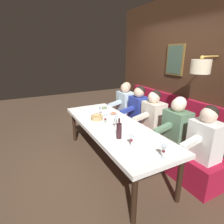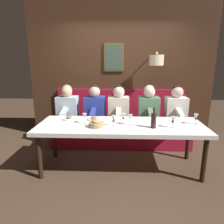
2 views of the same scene
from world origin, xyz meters
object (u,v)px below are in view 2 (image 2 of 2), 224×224
diner_middle (119,107)px  wine_glass_3 (114,119)px  wine_glass_4 (130,118)px  bread_bowl (96,124)px  diner_far (95,107)px  wine_glass_1 (85,116)px  diner_near (149,107)px  wine_glass_0 (123,116)px  diner_nearest (176,107)px  dining_table (121,128)px  diner_farthest (67,106)px  wine_glass_5 (196,117)px  wine_bottle (154,120)px  wine_glass_2 (173,120)px

diner_middle → wine_glass_3: 0.98m
wine_glass_3 → wine_glass_4: size_ratio=1.00×
wine_glass_3 → bread_bowl: size_ratio=0.75×
diner_far → wine_glass_1: (-0.87, 0.05, 0.04)m
diner_near → wine_glass_0: size_ratio=4.82×
diner_near → bread_bowl: 1.37m
diner_near → wine_glass_3: (-0.97, 0.65, 0.04)m
diner_nearest → bread_bowl: bearing=125.5°
bread_bowl → wine_glass_1: bearing=51.5°
diner_middle → dining_table: bearing=-177.4°
diner_farthest → wine_glass_5: diner_farthest is taller
wine_glass_5 → diner_far: bearing=63.3°
wine_glass_3 → bread_bowl: bearing=100.5°
wine_glass_3 → wine_bottle: size_ratio=0.55×
wine_glass_3 → wine_glass_5: 1.26m
wine_glass_0 → wine_glass_5: same height
diner_middle → diner_far: 0.47m
diner_near → wine_glass_4: 1.00m
wine_glass_5 → bread_bowl: (-0.19, 1.51, -0.07)m
diner_nearest → diner_middle: (0.00, 1.11, 0.00)m
wine_glass_3 → wine_bottle: (-0.06, -0.58, 0.00)m
bread_bowl → diner_far: bearing=8.2°
dining_table → wine_glass_4: (-0.04, -0.14, 0.18)m
wine_glass_1 → wine_glass_5: (0.03, -1.71, -0.00)m
diner_nearest → wine_bottle: size_ratio=2.64×
dining_table → wine_glass_2: wine_glass_2 is taller
diner_near → wine_glass_5: diner_near is taller
wine_glass_1 → wine_glass_3: (-0.11, -0.45, -0.00)m
wine_glass_2 → wine_glass_4: 0.62m
diner_middle → wine_glass_4: size_ratio=4.82×
wine_glass_3 → wine_glass_5: size_ratio=1.00×
wine_glass_5 → diner_near: bearing=35.9°
wine_glass_2 → diner_far: bearing=51.3°
diner_far → wine_bottle: 1.43m
wine_glass_0 → wine_bottle: wine_bottle is taller
wine_glass_1 → wine_bottle: wine_bottle is taller
diner_farthest → diner_near: bearing=-90.0°
wine_bottle → wine_glass_1: bearing=80.6°
dining_table → wine_glass_5: size_ratio=15.55×
diner_near → wine_glass_3: 1.17m
wine_glass_2 → wine_glass_3: 0.86m
diner_nearest → diner_far: bearing=90.0°
diner_near → diner_farthest: size_ratio=1.00×
wine_glass_0 → wine_glass_3: 0.20m
dining_table → diner_near: bearing=-31.6°
diner_middle → wine_glass_1: 1.01m
diner_near → diner_middle: size_ratio=1.00×
dining_table → wine_glass_3: wine_glass_3 is taller
wine_glass_1 → dining_table: bearing=-91.6°
diner_farthest → wine_glass_5: bearing=-110.8°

